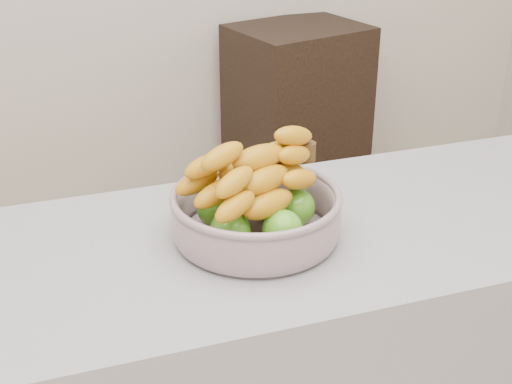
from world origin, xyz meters
TOP-DOWN VIEW (x-y plane):
  - cabinet at (0.77, 1.78)m, footprint 0.61×0.53m
  - fruit_bowl at (0.06, 0.26)m, footprint 0.34×0.34m

SIDE VIEW (x-z plane):
  - cabinet at x=0.77m, z-range 0.00..0.93m
  - fruit_bowl at x=0.06m, z-range 0.86..1.06m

